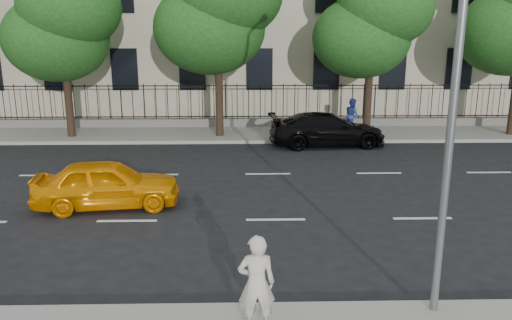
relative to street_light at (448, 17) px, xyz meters
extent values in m
plane|color=black|center=(-2.50, 1.77, -5.15)|extent=(120.00, 120.00, 0.00)
cube|color=gray|center=(-2.50, 15.77, -5.07)|extent=(60.00, 4.00, 0.15)
cube|color=slate|center=(-2.50, 17.47, -4.80)|extent=(30.00, 0.50, 0.40)
cube|color=black|center=(-2.50, 17.47, -4.50)|extent=(28.80, 0.05, 0.05)
cube|color=black|center=(-2.50, 17.47, -2.90)|extent=(28.80, 0.05, 0.05)
cylinder|color=slate|center=(0.00, -0.53, -1.00)|extent=(0.14, 0.14, 8.00)
cylinder|color=#382619|center=(-11.50, 14.97, -3.51)|extent=(0.36, 0.36, 2.97)
ellipsoid|color=#1E4918|center=(-11.90, 15.27, -0.52)|extent=(4.75, 4.75, 3.90)
ellipsoid|color=#1E4918|center=(-11.00, 14.77, 0.85)|extent=(4.50, 4.50, 3.70)
cylinder|color=#382619|center=(-4.50, 14.97, -3.34)|extent=(0.36, 0.36, 3.32)
ellipsoid|color=#1E4918|center=(-4.90, 15.27, -0.05)|extent=(5.13, 5.13, 4.21)
cylinder|color=#382619|center=(2.50, 14.97, -3.46)|extent=(0.36, 0.36, 3.08)
ellipsoid|color=#1E4918|center=(2.10, 15.27, -0.48)|extent=(4.56, 4.56, 3.74)
ellipsoid|color=#1E4918|center=(3.00, 14.77, 0.84)|extent=(4.32, 4.32, 3.55)
ellipsoid|color=#1E4918|center=(9.10, 15.27, -0.22)|extent=(4.94, 4.94, 4.06)
imported|color=#FD9904|center=(-7.28, 5.42, -4.45)|extent=(4.27, 2.16, 1.39)
imported|color=black|center=(0.33, 13.27, -4.41)|extent=(5.26, 2.47, 1.48)
imported|color=beige|center=(-3.15, -1.09, -4.16)|extent=(0.63, 0.44, 1.67)
imported|color=#2F4198|center=(1.95, 15.66, -4.17)|extent=(0.78, 0.92, 1.66)
camera|label=1|loc=(-3.33, -8.36, -0.24)|focal=35.00mm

